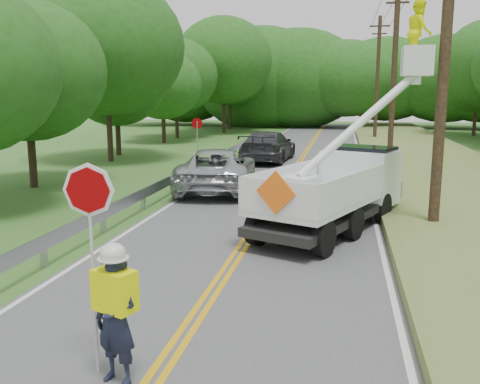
# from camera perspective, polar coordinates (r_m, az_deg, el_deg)

# --- Properties ---
(ground) EXTENTS (140.00, 140.00, 0.00)m
(ground) POSITION_cam_1_polar(r_m,az_deg,el_deg) (7.71, -9.13, -19.39)
(ground) COLOR #355723
(ground) RESTS_ON ground
(road) EXTENTS (7.20, 96.00, 0.03)m
(road) POSITION_cam_1_polar(r_m,az_deg,el_deg) (20.74, 4.26, -0.04)
(road) COLOR #4F4F51
(road) RESTS_ON ground
(guardrail) EXTENTS (0.18, 48.00, 0.77)m
(guardrail) POSITION_cam_1_polar(r_m,az_deg,el_deg) (22.35, -5.73, 2.11)
(guardrail) COLOR #9E9FA5
(guardrail) RESTS_ON ground
(utility_poles) EXTENTS (1.60, 43.30, 10.00)m
(utility_poles) POSITION_cam_1_polar(r_m,az_deg,el_deg) (23.45, 17.96, 13.62)
(utility_poles) COLOR black
(utility_poles) RESTS_ON ground
(tall_grass_verge) EXTENTS (7.00, 96.00, 0.30)m
(tall_grass_verge) POSITION_cam_1_polar(r_m,az_deg,el_deg) (21.11, 23.77, -0.35)
(tall_grass_verge) COLOR #5E7138
(tall_grass_verge) RESTS_ON ground
(treeline_left) EXTENTS (11.13, 56.47, 11.21)m
(treeline_left) POSITION_cam_1_polar(r_m,az_deg,el_deg) (40.47, -7.39, 13.38)
(treeline_left) COLOR #332319
(treeline_left) RESTS_ON ground
(treeline_horizon) EXTENTS (55.76, 14.24, 12.33)m
(treeline_horizon) POSITION_cam_1_polar(r_m,az_deg,el_deg) (62.58, 9.41, 12.01)
(treeline_horizon) COLOR #234F14
(treeline_horizon) RESTS_ON ground
(flagger) EXTENTS (1.15, 0.64, 2.94)m
(flagger) POSITION_cam_1_polar(r_m,az_deg,el_deg) (7.23, -13.44, -12.25)
(flagger) COLOR #191E33
(flagger) RESTS_ON road
(bucket_truck) EXTENTS (4.75, 6.61, 6.28)m
(bucket_truck) POSITION_cam_1_polar(r_m,az_deg,el_deg) (15.65, 11.74, 1.67)
(bucket_truck) COLOR black
(bucket_truck) RESTS_ON road
(suv_silver) EXTENTS (3.51, 6.37, 1.69)m
(suv_silver) POSITION_cam_1_polar(r_m,az_deg,el_deg) (21.02, -2.45, 2.48)
(suv_silver) COLOR #AEB0B6
(suv_silver) RESTS_ON road
(suv_darkgrey) EXTENTS (2.83, 6.11, 1.73)m
(suv_darkgrey) POSITION_cam_1_polar(r_m,az_deg,el_deg) (30.18, 3.09, 4.99)
(suv_darkgrey) COLOR #323339
(suv_darkgrey) RESTS_ON road
(stop_sign_permanent) EXTENTS (0.50, 0.32, 2.66)m
(stop_sign_permanent) POSITION_cam_1_polar(r_m,az_deg,el_deg) (26.56, -4.67, 6.15)
(stop_sign_permanent) COLOR #9E9FA5
(stop_sign_permanent) RESTS_ON ground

